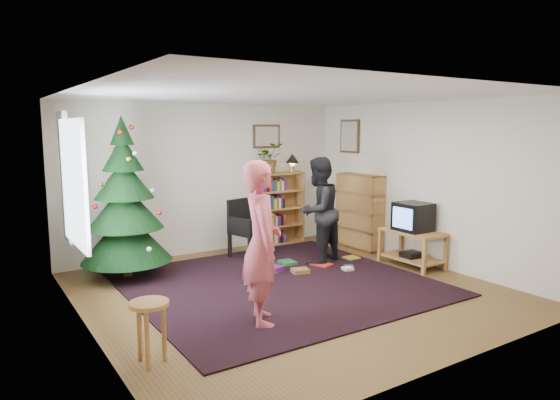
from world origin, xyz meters
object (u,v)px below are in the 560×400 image
picture_right (350,136)px  picture_back (267,136)px  tv_stand (412,245)px  potted_plant (269,158)px  person_by_chair (318,211)px  crt_tv (413,217)px  person_standing (262,243)px  bookshelf_back (279,208)px  stool (150,316)px  table_lamp (292,160)px  bookshelf_right (360,210)px  armchair (247,226)px  christmas_tree (125,211)px

picture_right → picture_back: bearing=151.3°
picture_back → tv_stand: bearing=-66.9°
picture_back → tv_stand: 3.18m
potted_plant → person_by_chair: bearing=-91.0°
crt_tv → person_standing: bearing=-167.3°
bookshelf_back → potted_plant: 0.93m
crt_tv → tv_stand: bearing=-0.0°
bookshelf_back → potted_plant: size_ratio=2.42×
stool → table_lamp: 5.20m
bookshelf_right → tv_stand: (-0.12, -1.33, -0.34)m
bookshelf_back → potted_plant: potted_plant is taller
potted_plant → table_lamp: bearing=0.0°
bookshelf_right → tv_stand: bookshelf_right is taller
bookshelf_right → potted_plant: 1.85m
bookshelf_back → stool: bearing=-136.3°
bookshelf_back → potted_plant: (-0.20, 0.00, 0.90)m
tv_stand → armchair: bearing=134.9°
tv_stand → armchair: size_ratio=1.00×
picture_back → christmas_tree: (-2.76, -0.74, -1.00)m
picture_right → person_standing: (-3.34, -2.48, -1.07)m
table_lamp → christmas_tree: bearing=-169.3°
christmas_tree → armchair: christmas_tree is taller
person_standing → table_lamp: (2.49, 3.07, 0.64)m
picture_right → stool: 5.64m
crt_tv → potted_plant: bearing=114.8°
bookshelf_right → crt_tv: bookshelf_right is taller
picture_right → christmas_tree: christmas_tree is taller
armchair → christmas_tree: bearing=167.6°
bookshelf_back → table_lamp: 0.91m
tv_stand → table_lamp: size_ratio=2.88×
stool → potted_plant: bearing=45.4°
table_lamp → picture_right: bearing=-34.6°
crt_tv → stool: size_ratio=0.84×
christmas_tree → potted_plant: size_ratio=4.24×
christmas_tree → tv_stand: bearing=-24.8°
tv_stand → crt_tv: bearing=180.0°
person_by_chair → picture_back: bearing=-110.5°
picture_right → person_by_chair: (-1.38, -0.89, -1.12)m
armchair → table_lamp: (1.25, 0.52, 1.01)m
picture_back → tv_stand: picture_back is taller
potted_plant → armchair: bearing=-145.5°
tv_stand → crt_tv: crt_tv is taller
picture_right → table_lamp: 1.12m
person_standing → tv_stand: bearing=-55.9°
person_standing → table_lamp: person_standing is taller
picture_back → crt_tv: 2.98m
person_standing → person_by_chair: person_standing is taller
person_by_chair → stool: bearing=11.3°
person_standing → picture_back: bearing=-10.8°
bookshelf_right → potted_plant: potted_plant is taller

